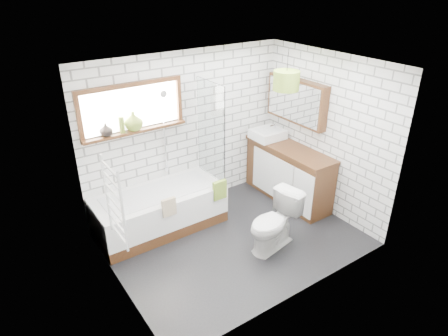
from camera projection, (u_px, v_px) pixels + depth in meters
floor at (234, 240)px, 5.80m from camera, size 3.40×2.60×0.01m
ceiling at (237, 66)px, 4.68m from camera, size 3.40×2.60×0.01m
wall_back at (186, 132)px, 6.20m from camera, size 3.40×0.01×2.50m
wall_front at (307, 206)px, 4.28m from camera, size 3.40×0.01×2.50m
wall_left at (110, 200)px, 4.38m from camera, size 0.01×2.60×2.50m
wall_right at (326, 135)px, 6.10m from camera, size 0.01×2.60×2.50m
window at (133, 109)px, 5.49m from camera, size 1.52×0.16×0.68m
towel_radiator at (114, 203)px, 4.42m from camera, size 0.06×0.52×1.00m
mirror_cabinet at (296, 101)px, 6.32m from camera, size 0.16×1.20×0.70m
shower_riser at (164, 132)px, 5.92m from camera, size 0.02×0.02×1.30m
bathtub at (160, 210)px, 5.94m from camera, size 1.89×0.83×0.61m
shower_screen at (211, 131)px, 5.93m from camera, size 0.02×0.72×1.50m
towel_green at (220, 190)px, 5.91m from camera, size 0.22×0.06×0.30m
towel_beige at (169, 207)px, 5.48m from camera, size 0.20×0.05×0.27m
vanity at (288, 173)px, 6.65m from camera, size 0.53×1.65×0.95m
basin at (268, 134)px, 6.75m from camera, size 0.51×0.45×0.15m
tap at (275, 129)px, 6.80m from camera, size 0.03×0.03×0.17m
toilet at (274, 222)px, 5.48m from camera, size 0.60×0.87×0.81m
vase_olive at (134, 122)px, 5.55m from camera, size 0.30×0.30×0.27m
vase_dark at (106, 131)px, 5.36m from camera, size 0.22×0.22×0.18m
bottle at (122, 126)px, 5.47m from camera, size 0.08×0.08×0.22m
pendant at (286, 81)px, 5.68m from camera, size 0.38×0.38×0.28m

